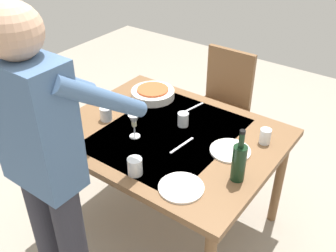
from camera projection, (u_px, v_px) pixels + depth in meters
ground_plane at (168, 220)px, 2.74m from camera, size 6.00×6.00×0.00m
dining_table at (168, 143)px, 2.38m from camera, size 1.30×1.04×0.74m
chair_near at (222, 99)px, 3.12m from camera, size 0.40×0.40×0.91m
person_server at (47, 163)px, 1.74m from camera, size 0.42×0.61×1.69m
wine_bottle at (239, 162)px, 1.93m from camera, size 0.07×0.07×0.30m
wine_glass_left at (134, 122)px, 2.25m from camera, size 0.07×0.07×0.15m
water_cup_near_left at (106, 114)px, 2.44m from camera, size 0.08×0.08×0.09m
water_cup_near_right at (135, 166)px, 2.00m from camera, size 0.08×0.08×0.09m
water_cup_far_left at (183, 119)px, 2.38m from camera, size 0.07×0.07×0.09m
water_cup_far_right at (265, 136)px, 2.23m from camera, size 0.06×0.06×0.09m
serving_bowl_pasta at (153, 93)px, 2.69m from camera, size 0.30×0.30×0.07m
dinner_plate_near at (230, 151)px, 2.18m from camera, size 0.23×0.23×0.01m
dinner_plate_far at (181, 188)px, 1.92m from camera, size 0.23×0.23×0.01m
table_knife at (182, 145)px, 2.23m from camera, size 0.03×0.20×0.00m
table_fork at (194, 107)px, 2.59m from camera, size 0.05×0.18×0.00m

